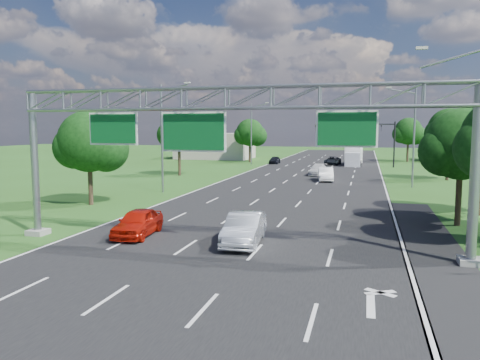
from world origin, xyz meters
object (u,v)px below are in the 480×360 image
(sign_gantry, at_px, (229,111))
(box_truck, at_px, (354,156))
(traffic_signal, at_px, (371,134))
(red_coupe, at_px, (138,222))
(silver_sedan, at_px, (244,229))

(sign_gantry, relative_size, box_truck, 2.77)
(traffic_signal, relative_size, red_coupe, 2.74)
(box_truck, bearing_deg, traffic_signal, -47.43)
(box_truck, bearing_deg, sign_gantry, -91.42)
(traffic_signal, xyz_separation_m, box_truck, (-2.55, 3.12, -3.65))
(traffic_signal, distance_m, box_truck, 5.44)
(red_coupe, bearing_deg, silver_sedan, -7.38)
(red_coupe, bearing_deg, box_truck, 73.92)
(sign_gantry, xyz_separation_m, silver_sedan, (0.53, 1.04, -6.08))
(red_coupe, xyz_separation_m, silver_sedan, (6.24, -0.21, 0.05))
(red_coupe, bearing_deg, sign_gantry, -17.80)
(sign_gantry, xyz_separation_m, box_truck, (4.59, 56.12, -5.37))
(traffic_signal, bearing_deg, silver_sedan, -97.26)
(sign_gantry, xyz_separation_m, red_coupe, (-5.71, 1.25, -6.13))
(silver_sedan, bearing_deg, traffic_signal, 78.05)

